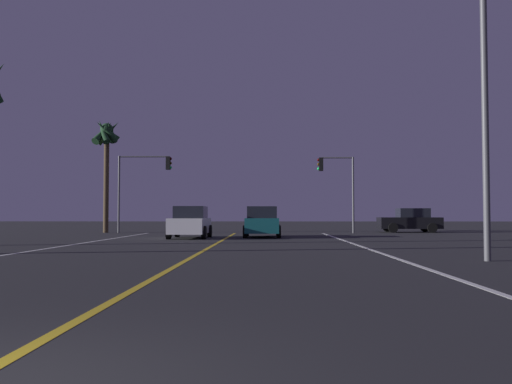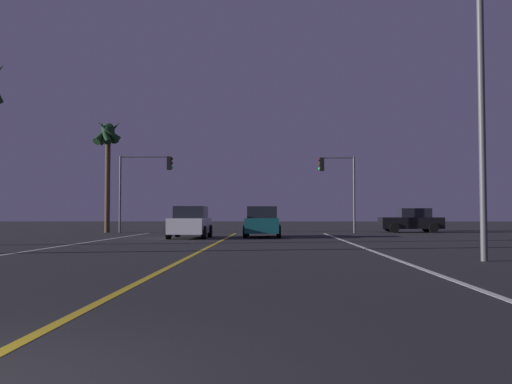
% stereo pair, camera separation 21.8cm
% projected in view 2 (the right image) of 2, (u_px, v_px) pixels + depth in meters
% --- Properties ---
extents(lane_edge_right, '(0.16, 39.68, 0.01)m').
position_uv_depth(lane_edge_right, '(383.00, 255.00, 17.09)').
color(lane_edge_right, silver).
rests_on(lane_edge_right, ground).
extents(lane_edge_left, '(0.16, 39.68, 0.01)m').
position_uv_depth(lane_edge_left, '(8.00, 254.00, 17.44)').
color(lane_edge_left, silver).
rests_on(lane_edge_left, ground).
extents(lane_center_divider, '(0.16, 39.68, 0.01)m').
position_uv_depth(lane_center_divider, '(194.00, 254.00, 17.27)').
color(lane_center_divider, gold).
rests_on(lane_center_divider, ground).
extents(car_ahead_far, '(2.02, 4.30, 1.70)m').
position_uv_depth(car_ahead_far, '(262.00, 222.00, 30.69)').
color(car_ahead_far, black).
rests_on(car_ahead_far, ground).
extents(car_crossing_side, '(4.30, 2.02, 1.70)m').
position_uv_depth(car_crossing_side, '(412.00, 221.00, 39.03)').
color(car_crossing_side, black).
rests_on(car_crossing_side, ground).
extents(car_oncoming, '(2.02, 4.30, 1.70)m').
position_uv_depth(car_oncoming, '(190.00, 223.00, 29.49)').
color(car_oncoming, black).
rests_on(car_oncoming, ground).
extents(traffic_light_near_right, '(2.50, 0.36, 5.18)m').
position_uv_depth(traffic_light_near_right, '(337.00, 177.00, 37.54)').
color(traffic_light_near_right, '#4C4C51').
rests_on(traffic_light_near_right, ground).
extents(traffic_light_near_left, '(3.71, 0.36, 5.29)m').
position_uv_depth(traffic_light_near_left, '(146.00, 175.00, 37.93)').
color(traffic_light_near_left, '#4C4C51').
rests_on(traffic_light_near_left, ground).
extents(street_lamp_right_near, '(2.12, 0.44, 7.67)m').
position_uv_depth(street_lamp_right_near, '(463.00, 81.00, 15.00)').
color(street_lamp_right_near, '#4C4C51').
rests_on(street_lamp_right_near, ground).
extents(palm_tree_left_far, '(1.96, 2.19, 8.06)m').
position_uv_depth(palm_tree_left_far, '(108.00, 141.00, 38.70)').
color(palm_tree_left_far, '#473826').
rests_on(palm_tree_left_far, ground).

